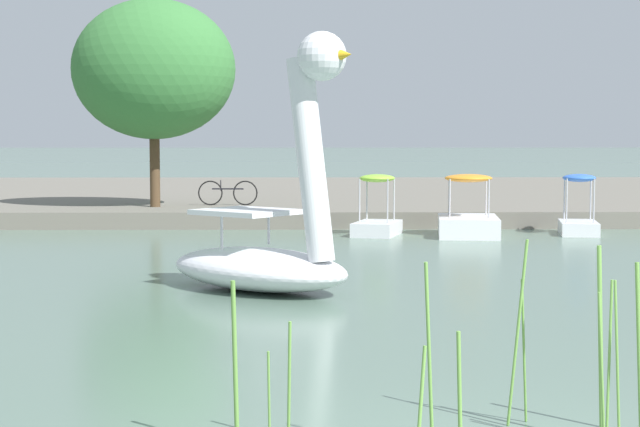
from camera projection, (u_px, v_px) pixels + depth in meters
shore_bank_far at (349, 195)px, 39.24m from camera, size 118.01×24.83×0.46m
swan_boat at (270, 236)px, 15.86m from camera, size 3.64×3.40×4.00m
pedal_boat_lime at (377, 216)px, 25.27m from camera, size 1.43×1.92×1.52m
pedal_boat_orange at (468, 218)px, 25.09m from camera, size 1.73×2.55×1.53m
pedal_boat_blue at (579, 215)px, 25.51m from camera, size 1.21×1.87×1.52m
tree_broadleaf_left at (154, 69)px, 28.80m from camera, size 4.94×4.31×5.93m
bicycle_parked at (228, 193)px, 29.72m from camera, size 1.76×0.10×0.74m
reed_clump_foreground at (490, 363)px, 7.84m from camera, size 3.30×1.29×1.58m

